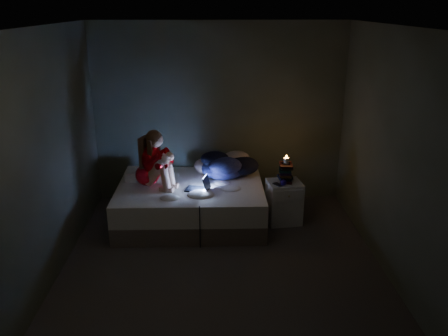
{
  "coord_description": "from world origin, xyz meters",
  "views": [
    {
      "loc": [
        -0.09,
        -4.55,
        2.8
      ],
      "look_at": [
        0.05,
        1.0,
        0.8
      ],
      "focal_mm": 36.57,
      "sensor_mm": 36.0,
      "label": 1
    }
  ],
  "objects_px": {
    "woman": "(146,158)",
    "laptop": "(197,182)",
    "bed": "(191,203)",
    "phone": "(277,184)",
    "candle": "(286,162)",
    "nightstand": "(284,202)"
  },
  "relations": [
    {
      "from": "bed",
      "to": "candle",
      "type": "xyz_separation_m",
      "value": [
        1.27,
        -0.01,
        0.58
      ]
    },
    {
      "from": "nightstand",
      "to": "phone",
      "type": "bearing_deg",
      "value": -153.06
    },
    {
      "from": "phone",
      "to": "laptop",
      "type": "bearing_deg",
      "value": 159.82
    },
    {
      "from": "bed",
      "to": "phone",
      "type": "height_order",
      "value": "phone"
    },
    {
      "from": "candle",
      "to": "woman",
      "type": "bearing_deg",
      "value": -179.06
    },
    {
      "from": "woman",
      "to": "nightstand",
      "type": "distance_m",
      "value": 1.92
    },
    {
      "from": "bed",
      "to": "phone",
      "type": "xyz_separation_m",
      "value": [
        1.14,
        -0.13,
        0.32
      ]
    },
    {
      "from": "woman",
      "to": "phone",
      "type": "distance_m",
      "value": 1.73
    },
    {
      "from": "nightstand",
      "to": "candle",
      "type": "xyz_separation_m",
      "value": [
        0.01,
        0.04,
        0.56
      ]
    },
    {
      "from": "woman",
      "to": "phone",
      "type": "bearing_deg",
      "value": 15.68
    },
    {
      "from": "laptop",
      "to": "candle",
      "type": "distance_m",
      "value": 1.2
    },
    {
      "from": "nightstand",
      "to": "phone",
      "type": "distance_m",
      "value": 0.33
    },
    {
      "from": "bed",
      "to": "woman",
      "type": "height_order",
      "value": "woman"
    },
    {
      "from": "bed",
      "to": "candle",
      "type": "height_order",
      "value": "candle"
    },
    {
      "from": "woman",
      "to": "candle",
      "type": "bearing_deg",
      "value": 19.63
    },
    {
      "from": "laptop",
      "to": "candle",
      "type": "xyz_separation_m",
      "value": [
        1.17,
        0.17,
        0.21
      ]
    },
    {
      "from": "candle",
      "to": "phone",
      "type": "height_order",
      "value": "candle"
    },
    {
      "from": "bed",
      "to": "phone",
      "type": "bearing_deg",
      "value": -6.59
    },
    {
      "from": "woman",
      "to": "laptop",
      "type": "distance_m",
      "value": 0.73
    },
    {
      "from": "candle",
      "to": "phone",
      "type": "relative_size",
      "value": 0.57
    },
    {
      "from": "bed",
      "to": "nightstand",
      "type": "height_order",
      "value": "nightstand"
    },
    {
      "from": "woman",
      "to": "bed",
      "type": "bearing_deg",
      "value": 23.03
    }
  ]
}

